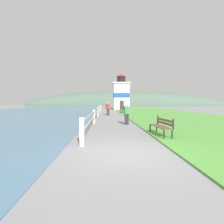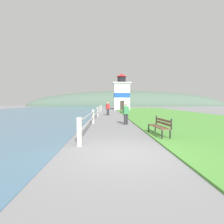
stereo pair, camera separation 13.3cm
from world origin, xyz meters
The scene contains 9 objects.
ground_plane centered at (0.00, 0.00, 0.00)m, with size 160.00×160.00×0.00m, color slate.
grass_verge centered at (7.63, 16.87, 0.03)m, with size 12.00×50.60×0.06m.
seawall_railing centered at (-1.53, 14.84, 0.65)m, with size 0.18×27.85×1.10m.
park_bench_near centered at (2.14, 2.85, 0.54)m, with size 0.62×1.92×0.94m.
park_bench_midway centered at (2.08, 21.14, 0.54)m, with size 0.58×1.83×0.94m.
lighthouse centered at (2.93, 33.78, 3.43)m, with size 3.88×3.88×8.05m.
person_strolling centered at (0.95, 7.26, 0.87)m, with size 0.44×0.33×1.60m.
person_by_railing centered at (-0.31, 16.25, 0.91)m, with size 0.46×0.36×1.67m.
distant_hillside centered at (8.00, 63.73, 0.00)m, with size 80.00×16.00×12.00m.
Camera 1 is at (-0.64, -5.60, 1.68)m, focal length 28.00 mm.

